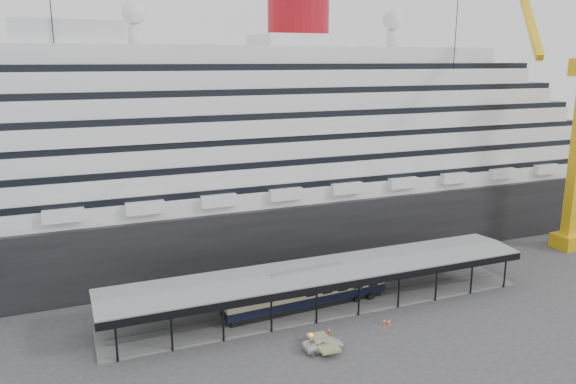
# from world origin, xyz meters

# --- Properties ---
(ground) EXTENTS (200.00, 200.00, 0.00)m
(ground) POSITION_xyz_m (0.00, 0.00, 0.00)
(ground) COLOR #3B3B3D
(ground) RESTS_ON ground
(cruise_ship) EXTENTS (130.00, 30.00, 43.90)m
(cruise_ship) POSITION_xyz_m (0.05, 32.00, 18.35)
(cruise_ship) COLOR black
(cruise_ship) RESTS_ON ground
(platform_canopy) EXTENTS (56.00, 9.18, 5.30)m
(platform_canopy) POSITION_xyz_m (0.00, 5.00, 2.36)
(platform_canopy) COLOR slate
(platform_canopy) RESTS_ON ground
(crane_yellow) EXTENTS (23.83, 18.78, 47.60)m
(crane_yellow) POSITION_xyz_m (47.06, 10.54, 19.96)
(crane_yellow) COLOR gold
(crane_yellow) RESTS_ON ground
(port_truck) EXTENTS (4.57, 2.16, 1.26)m
(port_truck) POSITION_xyz_m (-4.87, -5.02, 0.63)
(port_truck) COLOR silver
(port_truck) RESTS_ON ground
(pullman_carriage) EXTENTS (22.34, 4.22, 21.80)m
(pullman_carriage) POSITION_xyz_m (-2.37, 5.00, 2.65)
(pullman_carriage) COLOR black
(pullman_carriage) RESTS_ON ground
(traffic_cone_left) EXTENTS (0.43, 0.43, 0.73)m
(traffic_cone_left) POSITION_xyz_m (-2.63, -1.99, 0.36)
(traffic_cone_left) COLOR red
(traffic_cone_left) RESTS_ON ground
(traffic_cone_mid) EXTENTS (0.41, 0.41, 0.78)m
(traffic_cone_mid) POSITION_xyz_m (4.54, -2.47, 0.38)
(traffic_cone_mid) COLOR #F63A0D
(traffic_cone_mid) RESTS_ON ground
(traffic_cone_right) EXTENTS (0.44, 0.44, 0.75)m
(traffic_cone_right) POSITION_xyz_m (4.93, -2.81, 0.37)
(traffic_cone_right) COLOR #D44B0B
(traffic_cone_right) RESTS_ON ground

